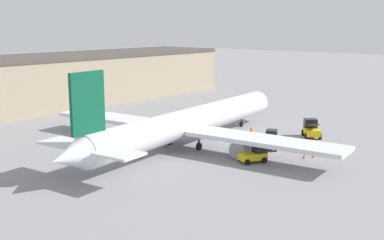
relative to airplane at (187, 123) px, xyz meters
name	(u,v)px	position (x,y,z in m)	size (l,w,h in m)	color
ground_plane	(192,144)	(1.04, 0.11, -2.95)	(400.00, 400.00, 0.00)	gray
terminal_building	(77,78)	(12.41, 39.68, 1.83)	(67.06, 16.55, 9.56)	gray
airplane	(187,123)	(0.00, 0.00, 0.00)	(43.76, 41.20, 10.84)	silver
ground_crew_worker	(251,132)	(8.60, -3.97, -2.06)	(0.37, 0.37, 1.67)	#1E2338
baggage_tug	(271,140)	(6.10, -8.55, -1.95)	(3.65, 2.91, 2.19)	silver
belt_loader_truck	(311,129)	(14.79, -9.61, -1.81)	(3.74, 3.60, 2.40)	yellow
pushback_tug	(255,154)	(-0.52, -10.52, -1.97)	(3.38, 2.78, 2.17)	yellow
safety_cone_near	(314,155)	(5.53, -14.65, -2.68)	(0.36, 0.36, 0.55)	#EF590F
safety_cone_far	(304,156)	(4.56, -13.96, -2.68)	(0.36, 0.36, 0.55)	#EF590F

